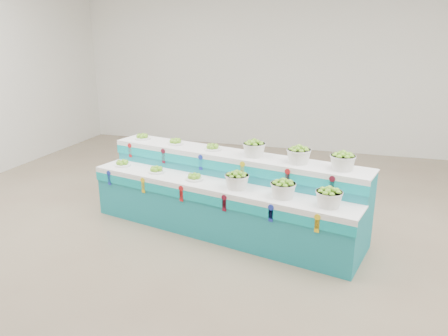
# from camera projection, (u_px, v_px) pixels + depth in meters

# --- Properties ---
(ground) EXTENTS (10.00, 10.00, 0.00)m
(ground) POSITION_uv_depth(u_px,v_px,m) (227.00, 244.00, 5.47)
(ground) COLOR #77624C
(ground) RESTS_ON ground
(back_wall) EXTENTS (10.00, 0.00, 10.00)m
(back_wall) POSITION_uv_depth(u_px,v_px,m) (292.00, 60.00, 9.44)
(back_wall) COLOR silver
(back_wall) RESTS_ON ground
(display_stand) EXTENTS (3.88, 1.79, 1.02)m
(display_stand) POSITION_uv_depth(u_px,v_px,m) (224.00, 194.00, 5.75)
(display_stand) COLOR teal
(display_stand) RESTS_ON ground
(plate_lower_left) EXTENTS (0.28, 0.28, 0.09)m
(plate_lower_left) POSITION_uv_depth(u_px,v_px,m) (122.00, 163.00, 6.24)
(plate_lower_left) COLOR white
(plate_lower_left) RESTS_ON display_stand
(plate_lower_mid) EXTENTS (0.28, 0.28, 0.09)m
(plate_lower_mid) POSITION_uv_depth(u_px,v_px,m) (156.00, 169.00, 5.94)
(plate_lower_mid) COLOR white
(plate_lower_mid) RESTS_ON display_stand
(plate_lower_right) EXTENTS (0.28, 0.28, 0.09)m
(plate_lower_right) POSITION_uv_depth(u_px,v_px,m) (194.00, 176.00, 5.63)
(plate_lower_right) COLOR white
(plate_lower_right) RESTS_ON display_stand
(basket_lower_left) EXTENTS (0.36, 0.36, 0.22)m
(basket_lower_left) POSITION_uv_depth(u_px,v_px,m) (237.00, 180.00, 5.31)
(basket_lower_left) COLOR silver
(basket_lower_left) RESTS_ON display_stand
(basket_lower_mid) EXTENTS (0.36, 0.36, 0.22)m
(basket_lower_mid) POSITION_uv_depth(u_px,v_px,m) (283.00, 188.00, 5.02)
(basket_lower_mid) COLOR silver
(basket_lower_mid) RESTS_ON display_stand
(basket_lower_right) EXTENTS (0.36, 0.36, 0.22)m
(basket_lower_right) POSITION_uv_depth(u_px,v_px,m) (329.00, 197.00, 4.75)
(basket_lower_right) COLOR silver
(basket_lower_right) RESTS_ON display_stand
(plate_upper_left) EXTENTS (0.28, 0.28, 0.09)m
(plate_upper_left) POSITION_uv_depth(u_px,v_px,m) (142.00, 136.00, 6.53)
(plate_upper_left) COLOR white
(plate_upper_left) RESTS_ON display_stand
(plate_upper_mid) EXTENTS (0.28, 0.28, 0.09)m
(plate_upper_mid) POSITION_uv_depth(u_px,v_px,m) (175.00, 141.00, 6.23)
(plate_upper_mid) COLOR white
(plate_upper_mid) RESTS_ON display_stand
(plate_upper_right) EXTENTS (0.28, 0.28, 0.09)m
(plate_upper_right) POSITION_uv_depth(u_px,v_px,m) (213.00, 147.00, 5.93)
(plate_upper_right) COLOR white
(plate_upper_right) RESTS_ON display_stand
(basket_upper_left) EXTENTS (0.36, 0.36, 0.22)m
(basket_upper_left) POSITION_uv_depth(u_px,v_px,m) (254.00, 148.00, 5.60)
(basket_upper_left) COLOR silver
(basket_upper_left) RESTS_ON display_stand
(basket_upper_mid) EXTENTS (0.36, 0.36, 0.22)m
(basket_upper_mid) POSITION_uv_depth(u_px,v_px,m) (299.00, 155.00, 5.31)
(basket_upper_mid) COLOR silver
(basket_upper_mid) RESTS_ON display_stand
(basket_upper_right) EXTENTS (0.36, 0.36, 0.22)m
(basket_upper_right) POSITION_uv_depth(u_px,v_px,m) (343.00, 161.00, 5.05)
(basket_upper_right) COLOR silver
(basket_upper_right) RESTS_ON display_stand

